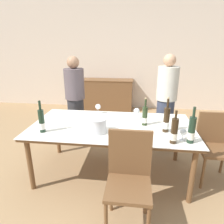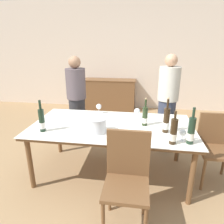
# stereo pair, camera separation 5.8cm
# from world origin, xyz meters

# --- Properties ---
(ground_plane) EXTENTS (12.00, 12.00, 0.00)m
(ground_plane) POSITION_xyz_m (0.00, 0.00, 0.00)
(ground_plane) COLOR #A37F56
(back_wall) EXTENTS (8.00, 0.10, 2.80)m
(back_wall) POSITION_xyz_m (0.00, 3.13, 1.40)
(back_wall) COLOR beige
(back_wall) RESTS_ON ground_plane
(sideboard_cabinet) EXTENTS (1.40, 0.46, 0.82)m
(sideboard_cabinet) POSITION_xyz_m (-0.49, 2.84, 0.41)
(sideboard_cabinet) COLOR brown
(sideboard_cabinet) RESTS_ON ground_plane
(dining_table) EXTENTS (2.08, 1.08, 0.73)m
(dining_table) POSITION_xyz_m (0.00, 0.00, 0.67)
(dining_table) COLOR brown
(dining_table) RESTS_ON ground_plane
(ice_bucket) EXTENTS (0.21, 0.21, 0.18)m
(ice_bucket) POSITION_xyz_m (-0.14, -0.24, 0.82)
(ice_bucket) COLOR silver
(ice_bucket) RESTS_ON dining_table
(wine_bottle_0) EXTENTS (0.07, 0.07, 0.36)m
(wine_bottle_0) POSITION_xyz_m (0.71, -0.40, 0.86)
(wine_bottle_0) COLOR #332314
(wine_bottle_0) RESTS_ON dining_table
(wine_bottle_1) EXTENTS (0.07, 0.07, 0.39)m
(wine_bottle_1) POSITION_xyz_m (-0.80, -0.31, 0.86)
(wine_bottle_1) COLOR #1E3323
(wine_bottle_1) RESTS_ON dining_table
(wine_bottle_2) EXTENTS (0.07, 0.07, 0.43)m
(wine_bottle_2) POSITION_xyz_m (0.66, -0.12, 0.87)
(wine_bottle_2) COLOR #332314
(wine_bottle_2) RESTS_ON dining_table
(wine_bottle_3) EXTENTS (0.07, 0.07, 0.40)m
(wine_bottle_3) POSITION_xyz_m (0.89, -0.37, 0.86)
(wine_bottle_3) COLOR #1E3323
(wine_bottle_3) RESTS_ON dining_table
(wine_bottle_4) EXTENTS (0.07, 0.07, 0.36)m
(wine_bottle_4) POSITION_xyz_m (0.42, 0.06, 0.85)
(wine_bottle_4) COLOR #28381E
(wine_bottle_4) RESTS_ON dining_table
(wine_glass_0) EXTENTS (0.08, 0.08, 0.15)m
(wine_glass_0) POSITION_xyz_m (-0.26, 0.42, 0.83)
(wine_glass_0) COLOR white
(wine_glass_0) RESTS_ON dining_table
(wine_glass_1) EXTENTS (0.08, 0.08, 0.16)m
(wine_glass_1) POSITION_xyz_m (0.31, 0.26, 0.84)
(wine_glass_1) COLOR white
(wine_glass_1) RESTS_ON dining_table
(wine_glass_2) EXTENTS (0.08, 0.08, 0.13)m
(wine_glass_2) POSITION_xyz_m (0.82, -0.33, 0.82)
(wine_glass_2) COLOR white
(wine_glass_2) RESTS_ON dining_table
(chair_near_front) EXTENTS (0.42, 0.42, 0.96)m
(chair_near_front) POSITION_xyz_m (0.26, -0.76, 0.55)
(chair_near_front) COLOR brown
(chair_near_front) RESTS_ON ground_plane
(chair_right_end) EXTENTS (0.42, 0.42, 0.89)m
(chair_right_end) POSITION_xyz_m (1.34, 0.08, 0.52)
(chair_right_end) COLOR brown
(chair_right_end) RESTS_ON ground_plane
(person_host) EXTENTS (0.33, 0.33, 1.54)m
(person_host) POSITION_xyz_m (-0.74, 0.83, 0.77)
(person_host) COLOR #2D2D33
(person_host) RESTS_ON ground_plane
(person_guest_left) EXTENTS (0.33, 0.33, 1.59)m
(person_guest_left) POSITION_xyz_m (0.78, 0.83, 0.79)
(person_guest_left) COLOR #383F56
(person_guest_left) RESTS_ON ground_plane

